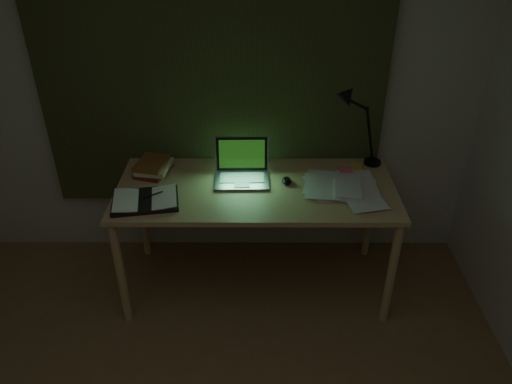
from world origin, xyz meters
TOP-DOWN VIEW (x-y plane):
  - wall_back at (0.00, 2.00)m, footprint 3.50×0.00m
  - curtain at (0.00, 1.96)m, footprint 2.20×0.06m
  - desk at (0.28, 1.55)m, footprint 1.71×0.75m
  - laptop at (0.19, 1.61)m, footprint 0.34×0.38m
  - open_textbook at (-0.37, 1.37)m, footprint 0.42×0.33m
  - book_stack at (-0.38, 1.72)m, footprint 0.22×0.25m
  - loose_papers at (0.78, 1.52)m, footprint 0.42×0.43m
  - mouse at (0.47, 1.59)m, footprint 0.06×0.09m
  - sticky_yellow at (0.93, 1.79)m, footprint 0.09×0.09m
  - sticky_pink at (0.86, 1.74)m, footprint 0.08×0.08m
  - desk_lamp at (1.05, 1.85)m, footprint 0.46×0.39m

SIDE VIEW (x-z plane):
  - desk at x=0.28m, z-range 0.00..0.78m
  - sticky_yellow at x=0.93m, z-range 0.78..0.80m
  - sticky_pink at x=0.86m, z-range 0.78..0.80m
  - loose_papers at x=0.78m, z-range 0.78..0.80m
  - open_textbook at x=-0.37m, z-range 0.78..0.81m
  - mouse at x=0.47m, z-range 0.78..0.81m
  - book_stack at x=-0.38m, z-range 0.78..0.87m
  - laptop at x=0.19m, z-range 0.78..1.02m
  - desk_lamp at x=1.05m, z-range 0.78..1.37m
  - wall_back at x=0.00m, z-range 0.00..2.50m
  - curtain at x=0.00m, z-range 0.45..2.45m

